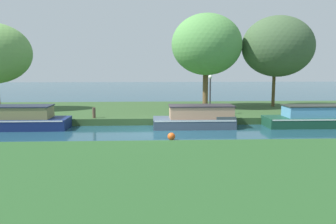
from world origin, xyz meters
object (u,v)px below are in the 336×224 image
at_px(willow_tree_right, 278,46).
at_px(lamp_post, 210,89).
at_px(forest_barge, 318,118).
at_px(mooring_post_far, 94,113).
at_px(channel_buoy, 171,136).
at_px(slate_cruiser, 197,118).
at_px(willow_tree_centre, 207,45).
at_px(mooring_post_near, 22,112).

relative_size(willow_tree_right, lamp_post, 2.68).
bearing_deg(forest_barge, mooring_post_far, 174.63).
bearing_deg(lamp_post, channel_buoy, -115.95).
height_order(willow_tree_right, mooring_post_far, willow_tree_right).
xyz_separation_m(slate_cruiser, willow_tree_centre, (1.42, 5.89, 4.48)).
bearing_deg(forest_barge, willow_tree_centre, 133.74).
bearing_deg(mooring_post_near, willow_tree_right, 15.96).
xyz_separation_m(slate_cruiser, mooring_post_near, (-10.27, 1.23, 0.26)).
bearing_deg(willow_tree_right, mooring_post_near, -164.04).
height_order(willow_tree_centre, mooring_post_far, willow_tree_centre).
xyz_separation_m(mooring_post_far, channel_buoy, (4.36, -4.60, -0.53)).
distance_m(slate_cruiser, mooring_post_far, 6.17).
xyz_separation_m(forest_barge, mooring_post_far, (-13.10, 1.23, 0.19)).
bearing_deg(mooring_post_far, mooring_post_near, 180.00).
bearing_deg(channel_buoy, mooring_post_near, 151.84).
distance_m(willow_tree_centre, willow_tree_right, 5.36).
relative_size(willow_tree_right, mooring_post_far, 10.77).
relative_size(slate_cruiser, willow_tree_right, 0.67).
distance_m(willow_tree_right, channel_buoy, 13.56).
bearing_deg(willow_tree_right, mooring_post_far, -159.18).
height_order(slate_cruiser, willow_tree_right, willow_tree_right).
bearing_deg(mooring_post_far, channel_buoy, -46.51).
height_order(willow_tree_centre, mooring_post_near, willow_tree_centre).
bearing_deg(mooring_post_near, slate_cruiser, -6.83).
bearing_deg(channel_buoy, mooring_post_far, 133.49).
height_order(forest_barge, willow_tree_right, willow_tree_right).
bearing_deg(mooring_post_far, forest_barge, -5.37).
xyz_separation_m(willow_tree_right, lamp_post, (-5.65, -3.71, -2.92)).
relative_size(slate_cruiser, channel_buoy, 12.61).
bearing_deg(channel_buoy, willow_tree_centre, 71.45).
bearing_deg(mooring_post_near, lamp_post, 5.86).
xyz_separation_m(forest_barge, lamp_post, (-5.93, 2.40, 1.50)).
bearing_deg(willow_tree_right, lamp_post, -146.76).
distance_m(mooring_post_near, channel_buoy, 9.77).
distance_m(lamp_post, channel_buoy, 6.67).
bearing_deg(mooring_post_far, slate_cruiser, -11.51).
distance_m(lamp_post, mooring_post_near, 11.52).
bearing_deg(slate_cruiser, mooring_post_near, 173.17).
bearing_deg(slate_cruiser, lamp_post, 64.87).
xyz_separation_m(mooring_post_near, channel_buoy, (8.59, -4.60, -0.64)).
relative_size(willow_tree_centre, willow_tree_right, 1.01).
xyz_separation_m(willow_tree_centre, mooring_post_far, (-7.47, -4.66, -4.32)).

